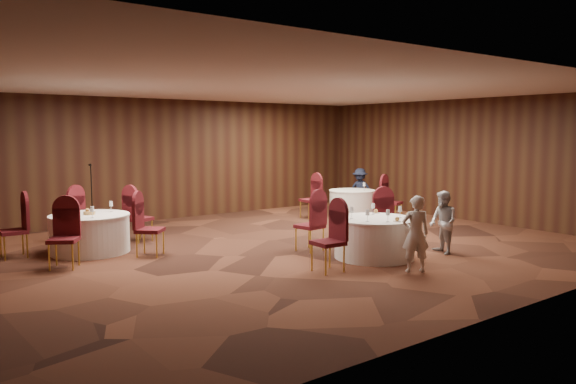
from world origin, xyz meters
TOP-DOWN VIEW (x-y plane):
  - ground at (0.00, 0.00)m, footprint 12.00×12.00m
  - room_shell at (0.00, 0.00)m, footprint 12.00×12.00m
  - table_main at (0.75, -1.71)m, footprint 1.50×1.50m
  - table_left at (-3.28, 1.95)m, footprint 1.50×1.50m
  - table_right at (4.00, 2.26)m, footprint 1.27×1.27m
  - chairs_main at (0.43, -1.13)m, footprint 2.96×2.05m
  - chairs_left at (-3.29, 1.99)m, footprint 3.06×3.01m
  - chairs_right at (3.60, 1.91)m, footprint 1.94×2.31m
  - tabletop_main at (0.88, -1.81)m, footprint 1.09×1.09m
  - tabletop_left at (-3.28, 1.93)m, footprint 0.90×0.82m
  - tabletop_right at (4.22, 2.02)m, footprint 0.08×0.08m
  - mic_stand at (-2.51, 4.13)m, footprint 0.24×0.24m
  - woman_a at (0.51, -2.87)m, footprint 0.56×0.50m
  - woman_b at (2.05, -2.26)m, footprint 0.64×0.71m
  - man_c at (5.01, 2.98)m, footprint 0.79×0.94m

SIDE VIEW (x-z plane):
  - ground at x=0.00m, z-range 0.00..0.00m
  - table_left at x=-3.28m, z-range 0.01..0.75m
  - table_right at x=4.00m, z-range 0.01..0.75m
  - table_main at x=0.75m, z-range 0.01..0.75m
  - mic_stand at x=-2.51m, z-range -0.33..1.26m
  - chairs_main at x=0.43m, z-range 0.00..1.00m
  - chairs_left at x=-3.29m, z-range 0.00..1.00m
  - chairs_right at x=3.60m, z-range 0.00..1.00m
  - woman_b at x=2.05m, z-range 0.00..1.21m
  - man_c at x=5.01m, z-range 0.00..1.26m
  - woman_a at x=0.51m, z-range 0.00..1.28m
  - tabletop_left at x=-3.28m, z-range 0.71..0.93m
  - tabletop_main at x=0.88m, z-range 0.74..0.95m
  - tabletop_right at x=4.22m, z-range 0.79..1.01m
  - room_shell at x=0.00m, z-range -4.04..7.96m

